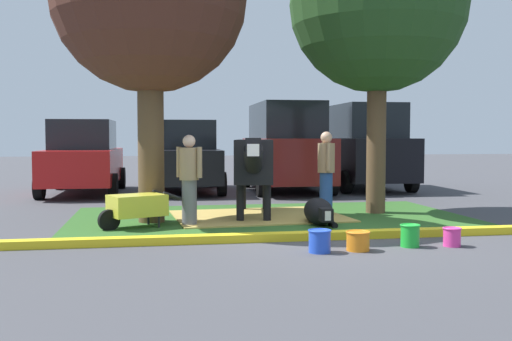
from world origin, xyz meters
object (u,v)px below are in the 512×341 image
suv_dark_grey (286,147)px  suv_black (362,147)px  calf_lying (319,212)px  bucket_orange (358,240)px  person_visitor_near (326,170)px  person_handler (189,178)px  hatchback_white (185,157)px  cow_holstein (254,161)px  bucket_pink (452,236)px  bucket_blue (320,241)px  sedan_red (84,158)px  shade_tree_right (378,5)px  bucket_green (410,235)px  wheelbarrow (136,206)px

suv_dark_grey → suv_black: bearing=10.4°
calf_lying → bucket_orange: (-0.12, -2.36, -0.10)m
calf_lying → person_visitor_near: bearing=68.2°
person_handler → person_visitor_near: 2.99m
hatchback_white → cow_holstein: bearing=-79.9°
bucket_pink → suv_black: bearing=77.6°
bucket_blue → bucket_pink: bucket_blue is taller
bucket_orange → sedan_red: bearing=116.9°
bucket_pink → shade_tree_right: bearing=85.7°
person_visitor_near → sedan_red: size_ratio=0.38×
bucket_orange → bucket_green: size_ratio=1.06×
bucket_green → bucket_pink: bearing=-6.2°
cow_holstein → person_visitor_near: size_ratio=1.86×
suv_black → bucket_pink: bearing=-102.4°
calf_lying → bucket_green: bearing=-72.5°
cow_holstein → person_handler: person_handler is taller
cow_holstein → bucket_orange: 3.80m
person_handler → suv_black: 8.76m
suv_dark_grey → bucket_blue: bearing=-99.9°
wheelbarrow → calf_lying: bearing=-2.8°
bucket_orange → suv_black: size_ratio=0.07×
cow_holstein → bucket_green: cow_holstein is taller
calf_lying → hatchback_white: size_ratio=0.30×
hatchback_white → suv_black: (5.31, 0.11, 0.29)m
hatchback_white → shade_tree_right: bearing=-57.2°
suv_dark_grey → suv_black: (2.47, 0.45, 0.00)m
cow_holstein → person_visitor_near: (1.48, 0.09, -0.20)m
cow_holstein → person_handler: bearing=-143.4°
person_handler → shade_tree_right: bearing=15.9°
person_handler → suv_black: size_ratio=0.34×
calf_lying → suv_black: size_ratio=0.28×
person_handler → bucket_blue: (1.59, -2.65, -0.69)m
suv_black → shade_tree_right: bearing=-107.4°
shade_tree_right → person_visitor_near: 3.47m
shade_tree_right → suv_black: size_ratio=1.29×
wheelbarrow → suv_dark_grey: (4.07, 6.35, 0.88)m
shade_tree_right → sedan_red: (-6.34, 5.43, -3.22)m
calf_lying → suv_black: suv_black is taller
person_visitor_near → hatchback_white: bearing=114.2°
calf_lying → person_handler: 2.37m
calf_lying → person_handler: (-2.27, 0.25, 0.62)m
bucket_blue → bucket_green: bucket_green is taller
calf_lying → suv_black: 7.79m
wheelbarrow → suv_dark_grey: size_ratio=0.34×
bucket_blue → suv_dark_grey: (1.56, 8.91, 1.11)m
sedan_red → person_visitor_near: bearing=-46.0°
person_visitor_near → bucket_green: 3.62m
bucket_blue → hatchback_white: 9.38m
wheelbarrow → suv_dark_grey: suv_dark_grey is taller
person_handler → bucket_blue: size_ratio=4.97×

